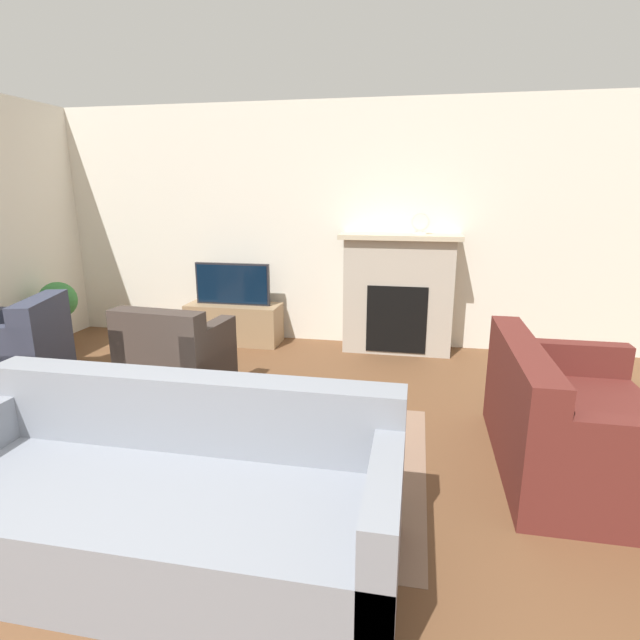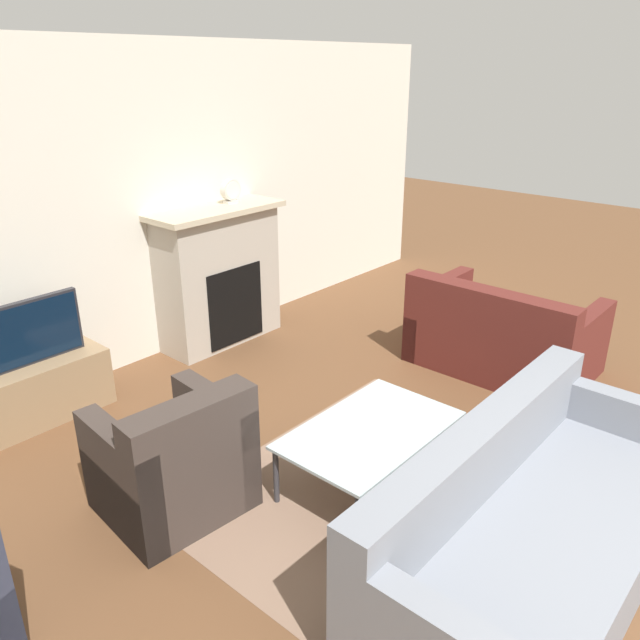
% 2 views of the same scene
% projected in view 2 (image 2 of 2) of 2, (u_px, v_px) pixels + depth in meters
% --- Properties ---
extents(wall_back, '(8.90, 0.06, 2.70)m').
position_uv_depth(wall_back, '(89.00, 218.00, 4.96)').
color(wall_back, silver).
rests_on(wall_back, ground_plane).
extents(area_rug, '(2.33, 1.90, 0.00)m').
position_uv_depth(area_rug, '(387.00, 491.00, 3.93)').
color(area_rug, '#896B56').
rests_on(area_rug, ground_plane).
extents(fireplace, '(1.28, 0.49, 1.30)m').
position_uv_depth(fireplace, '(219.00, 273.00, 5.82)').
color(fireplace, '#B2A899').
rests_on(fireplace, ground_plane).
extents(tv_stand, '(1.09, 0.42, 0.46)m').
position_uv_depth(tv_stand, '(33.00, 392.00, 4.63)').
color(tv_stand, '#997A56').
rests_on(tv_stand, ground_plane).
extents(tv, '(0.88, 0.06, 0.48)m').
position_uv_depth(tv, '(21.00, 335.00, 4.45)').
color(tv, '#232328').
rests_on(tv, tv_stand).
extents(couch_sectional, '(2.24, 0.94, 0.82)m').
position_uv_depth(couch_sectional, '(531.00, 532.00, 3.18)').
color(couch_sectional, gray).
rests_on(couch_sectional, ground_plane).
extents(couch_loveseat, '(0.98, 1.47, 0.82)m').
position_uv_depth(couch_loveseat, '(502.00, 338.00, 5.41)').
color(couch_loveseat, '#5B231E').
rests_on(couch_loveseat, ground_plane).
extents(armchair_accent, '(0.84, 0.79, 0.82)m').
position_uv_depth(armchair_accent, '(175.00, 465.00, 3.67)').
color(armchair_accent, '#3D332D').
rests_on(armchair_accent, ground_plane).
extents(coffee_table, '(1.13, 0.70, 0.40)m').
position_uv_depth(coffee_table, '(370.00, 433.00, 3.87)').
color(coffee_table, '#333338').
rests_on(coffee_table, ground_plane).
extents(mantel_clock, '(0.19, 0.07, 0.22)m').
position_uv_depth(mantel_clock, '(231.00, 191.00, 5.68)').
color(mantel_clock, beige).
rests_on(mantel_clock, fireplace).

